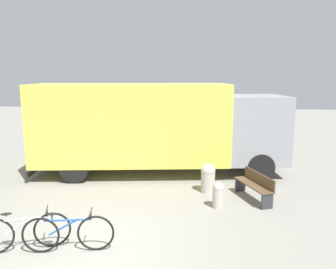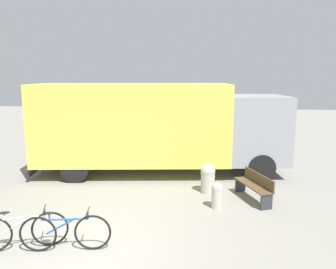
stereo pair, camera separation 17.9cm
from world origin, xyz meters
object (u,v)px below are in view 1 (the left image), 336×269
object	(u,v)px
bollard_near_bench	(218,194)
bollard_far_bench	(208,177)
park_bench	(255,185)
delivery_truck	(156,125)
bicycle_near	(24,232)
bicycle_middle	(68,233)

from	to	relation	value
bollard_near_bench	bollard_far_bench	xyz separation A→B (m)	(-0.25, 1.20, 0.09)
park_bench	bollard_far_bench	bearing A→B (deg)	48.03
delivery_truck	bicycle_near	distance (m)	6.14
bicycle_middle	bollard_far_bench	xyz separation A→B (m)	(2.90, 3.78, 0.08)
delivery_truck	bicycle_middle	bearing A→B (deg)	-108.12
bollard_near_bench	bollard_far_bench	distance (m)	1.23
park_bench	delivery_truck	bearing A→B (deg)	31.86
bollard_near_bench	bollard_far_bench	world-z (taller)	bollard_far_bench
bicycle_near	bollard_far_bench	world-z (taller)	bollard_far_bench
bollard_near_bench	bicycle_near	bearing A→B (deg)	-147.15
park_bench	bicycle_near	distance (m)	6.15
park_bench	bicycle_middle	world-z (taller)	bicycle_middle
park_bench	bicycle_middle	bearing A→B (deg)	105.65
bicycle_near	bollard_near_bench	size ratio (longest dim) A/B	2.40
bicycle_middle	bollard_far_bench	size ratio (longest dim) A/B	2.02
bollard_far_bench	park_bench	bearing A→B (deg)	-19.70
bicycle_middle	bollard_far_bench	distance (m)	4.77
park_bench	bollard_far_bench	world-z (taller)	bollard_far_bench
bicycle_near	bicycle_middle	size ratio (longest dim) A/B	0.95
park_bench	bicycle_near	size ratio (longest dim) A/B	0.91
park_bench	bicycle_middle	xyz separation A→B (m)	(-4.24, -3.30, -0.04)
park_bench	bicycle_middle	size ratio (longest dim) A/B	0.87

